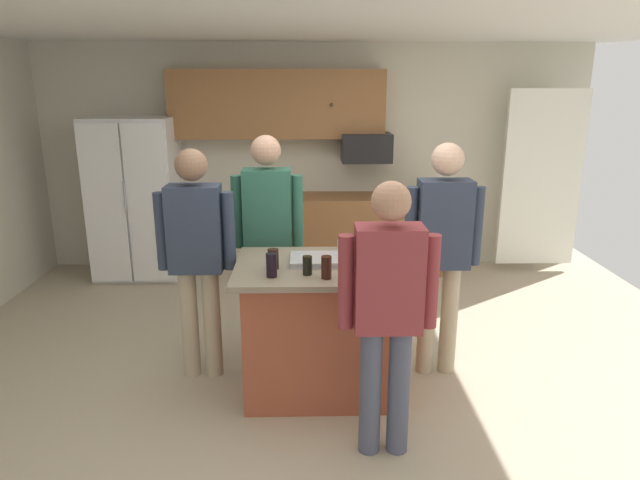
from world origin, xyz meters
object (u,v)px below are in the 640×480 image
at_px(refrigerator, 136,198).
at_px(mug_ceramic_white, 344,247).
at_px(microwave_over_range, 366,148).
at_px(person_elder_center, 388,304).
at_px(kitchen_island, 321,327).
at_px(person_host_foreground, 268,228).
at_px(serving_tray, 322,260).
at_px(tumbler_amber, 273,259).
at_px(glass_stout_tall, 326,267).
at_px(person_guest_left, 442,244).
at_px(glass_pilsner, 307,265).
at_px(person_guest_right, 196,249).
at_px(glass_short_whisky, 272,265).

distance_m(refrigerator, mug_ceramic_white, 3.21).
height_order(microwave_over_range, mug_ceramic_white, microwave_over_range).
bearing_deg(refrigerator, person_elder_center, -54.25).
distance_m(kitchen_island, person_host_foreground, 0.98).
height_order(person_elder_center, serving_tray, person_elder_center).
distance_m(tumbler_amber, mug_ceramic_white, 0.60).
relative_size(kitchen_island, glass_stout_tall, 7.96).
distance_m(person_elder_center, tumbler_amber, 0.94).
bearing_deg(person_guest_left, mug_ceramic_white, -15.79).
distance_m(glass_pilsner, mug_ceramic_white, 0.53).
distance_m(refrigerator, person_guest_right, 2.61).
relative_size(glass_short_whisky, serving_tray, 0.36).
distance_m(microwave_over_range, tumbler_amber, 2.96).
bearing_deg(glass_stout_tall, mug_ceramic_white, 74.64).
xyz_separation_m(glass_short_whisky, serving_tray, (0.33, 0.29, -0.06)).
xyz_separation_m(refrigerator, microwave_over_range, (2.60, 0.12, 0.55)).
relative_size(person_host_foreground, person_guest_right, 1.03).
relative_size(glass_stout_tall, mug_ceramic_white, 1.12).
relative_size(person_guest_right, glass_stout_tall, 11.60).
bearing_deg(glass_pilsner, person_guest_left, 24.42).
height_order(kitchen_island, person_guest_right, person_guest_right).
bearing_deg(glass_short_whisky, serving_tray, 40.62).
height_order(refrigerator, microwave_over_range, refrigerator).
distance_m(person_host_foreground, tumbler_amber, 0.79).
height_order(microwave_over_range, kitchen_island, microwave_over_range).
bearing_deg(person_guest_right, tumbler_amber, -14.01).
xyz_separation_m(microwave_over_range, kitchen_island, (-0.58, -2.71, -0.96)).
relative_size(person_elder_center, serving_tray, 3.79).
bearing_deg(tumbler_amber, person_guest_right, 151.23).
relative_size(person_host_foreground, glass_stout_tall, 11.92).
height_order(glass_stout_tall, mug_ceramic_white, glass_stout_tall).
height_order(kitchen_island, person_elder_center, person_elder_center).
relative_size(refrigerator, tumbler_amber, 13.19).
height_order(person_elder_center, glass_short_whisky, person_elder_center).
relative_size(person_guest_right, glass_pilsner, 13.73).
bearing_deg(person_elder_center, glass_stout_tall, 10.48).
bearing_deg(microwave_over_range, kitchen_island, -102.04).
relative_size(microwave_over_range, person_elder_center, 0.34).
bearing_deg(glass_short_whisky, microwave_over_range, 72.98).
bearing_deg(glass_short_whisky, refrigerator, 120.98).
height_order(refrigerator, glass_pilsner, refrigerator).
xyz_separation_m(glass_pilsner, mug_ceramic_white, (0.27, 0.46, -0.01)).
height_order(tumbler_amber, serving_tray, tumbler_amber).
height_order(refrigerator, person_guest_right, refrigerator).
height_order(person_guest_left, glass_stout_tall, person_guest_left).
relative_size(kitchen_island, glass_short_whisky, 7.57).
bearing_deg(person_host_foreground, refrigerator, -169.72).
distance_m(person_guest_right, serving_tray, 0.93).
bearing_deg(mug_ceramic_white, person_elder_center, -79.14).
bearing_deg(person_host_foreground, serving_tray, 2.15).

